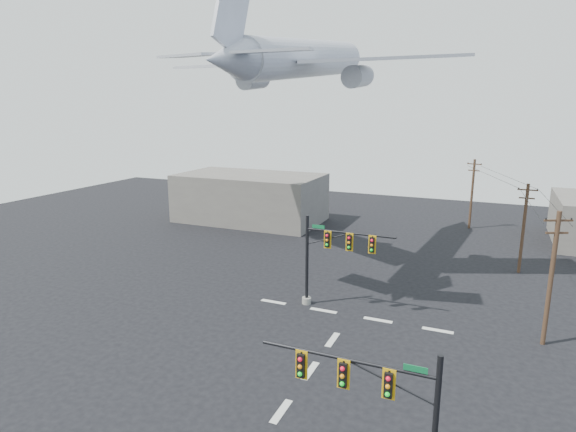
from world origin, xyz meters
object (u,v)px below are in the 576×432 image
at_px(signal_mast_far, 328,258).
at_px(airliner, 304,59).
at_px(utility_pole_c, 472,193).
at_px(utility_pole_b, 524,227).
at_px(signal_mast_near, 386,413).
at_px(utility_pole_a, 551,277).

distance_m(signal_mast_far, airliner, 17.67).
relative_size(signal_mast_far, utility_pole_c, 0.81).
bearing_deg(airliner, utility_pole_b, -70.23).
bearing_deg(signal_mast_near, airliner, 117.86).
distance_m(utility_pole_a, utility_pole_c, 29.78).
bearing_deg(airliner, signal_mast_near, -148.74).
height_order(signal_mast_near, utility_pole_a, utility_pole_a).
bearing_deg(utility_pole_c, airliner, -107.90).
xyz_separation_m(signal_mast_far, airliner, (-5.29, 8.56, 14.53)).
height_order(signal_mast_near, airliner, airliner).
xyz_separation_m(signal_mast_far, utility_pole_c, (8.28, 29.19, 0.53)).
bearing_deg(utility_pole_c, signal_mast_far, -90.41).
bearing_deg(signal_mast_near, utility_pole_a, 67.40).
bearing_deg(utility_pole_a, signal_mast_far, 156.23).
bearing_deg(utility_pole_b, airliner, -161.02).
bearing_deg(signal_mast_near, utility_pole_b, 79.25).
height_order(signal_mast_far, utility_pole_b, utility_pole_b).
bearing_deg(signal_mast_far, signal_mast_near, -64.34).
distance_m(utility_pole_a, airliner, 25.42).
relative_size(signal_mast_near, signal_mast_far, 1.04).
xyz_separation_m(signal_mast_far, utility_pole_b, (13.26, 14.01, 0.34)).
xyz_separation_m(utility_pole_b, airliner, (-18.55, -5.45, 14.19)).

